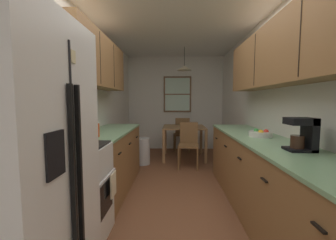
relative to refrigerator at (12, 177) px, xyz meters
name	(u,v)px	position (x,y,z in m)	size (l,w,h in m)	color
ground_plane	(176,184)	(0.95, 2.19, -0.90)	(12.00, 12.00, 0.00)	brown
wall_left	(91,105)	(-0.40, 2.19, 0.38)	(0.10, 9.00, 2.55)	silver
wall_right	(264,105)	(2.30, 2.19, 0.38)	(0.10, 9.00, 2.55)	silver
wall_back	(175,103)	(0.95, 4.84, 0.38)	(4.40, 0.10, 2.55)	silver
ceiling_slab	(177,17)	(0.95, 2.19, 1.69)	(4.40, 9.00, 0.08)	white
refrigerator	(12,177)	(0.00, 0.00, 0.00)	(0.73, 0.81, 1.80)	white
stove_range	(71,193)	(-0.05, 0.74, -0.43)	(0.66, 0.64, 1.10)	white
microwave_over_range	(53,63)	(-0.16, 0.74, 0.77)	(0.39, 0.64, 0.33)	silver
counter_left	(110,160)	(-0.05, 1.97, -0.45)	(0.64, 1.82, 0.90)	olive
upper_cabinets_left	(97,62)	(-0.19, 1.92, 0.98)	(0.33, 1.90, 0.71)	olive
counter_right	(267,181)	(1.95, 1.18, -0.45)	(0.64, 3.26, 0.90)	olive
upper_cabinets_right	(288,51)	(2.09, 1.13, 0.95)	(0.33, 2.94, 0.69)	olive
dining_table	(184,131)	(1.15, 3.78, -0.26)	(0.96, 0.89, 0.75)	olive
dining_chair_near	(189,142)	(1.21, 3.13, -0.40)	(0.44, 0.44, 0.90)	brown
dining_chair_far	(182,133)	(1.12, 4.43, -0.40)	(0.44, 0.44, 0.90)	brown
pendant_light	(184,68)	(1.15, 3.78, 1.18)	(0.32, 0.32, 0.52)	black
back_window	(177,94)	(1.00, 4.77, 0.62)	(0.75, 0.05, 0.98)	brown
trash_bin	(143,151)	(0.25, 3.28, -0.62)	(0.31, 0.31, 0.56)	silver
storage_canister	(94,129)	(-0.05, 1.38, 0.09)	(0.13, 0.13, 0.18)	#D84C19
dish_towel	(113,184)	(0.31, 0.90, -0.40)	(0.02, 0.16, 0.24)	beige
coffee_maker	(303,133)	(2.03, 0.70, 0.15)	(0.22, 0.18, 0.29)	black
fruit_bowl	(260,134)	(1.97, 1.45, 0.04)	(0.27, 0.27, 0.09)	silver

